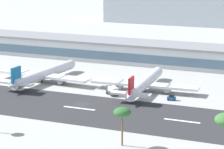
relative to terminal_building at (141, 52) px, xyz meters
The scene contains 10 objects.
ground_plane 77.09m from the terminal_building, 86.63° to the right, with size 1400.00×1400.00×0.00m, color #A8A8A3.
runway_strip 81.86m from the terminal_building, 86.83° to the right, with size 800.00×33.30×0.08m, color #2D2D30.
runway_centreline_dash_4 81.95m from the terminal_building, 85.82° to the right, with size 12.00×1.20×0.01m, color white.
runway_centreline_dash_5 92.21m from the terminal_building, 62.37° to the right, with size 12.00×1.20×0.01m, color white.
terminal_building is the anchor object (origin of this frame).
airliner_blue_tail_gate_0 59.33m from the terminal_building, 114.44° to the right, with size 42.79×48.29×10.08m.
airliner_red_tail_gate_1 55.57m from the terminal_building, 69.54° to the right, with size 42.73×46.74×9.75m.
service_baggage_tug_0 67.90m from the terminal_building, 61.14° to the right, with size 3.45×2.39×2.20m.
service_box_truck_1 61.80m from the terminal_building, 80.88° to the right, with size 6.13×5.70×3.25m.
palm_tree_2 114.21m from the terminal_building, 73.28° to the right, with size 4.93×4.93×11.13m.
Camera 1 is at (79.62, -163.95, 53.67)m, focal length 85.17 mm.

